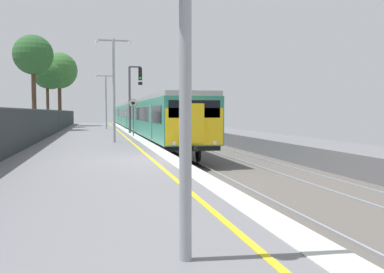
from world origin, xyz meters
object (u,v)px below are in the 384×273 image
Objects in this scene: speed_limit_sign at (133,112)px; signal_gantry at (133,92)px; background_tree_left at (33,57)px; platform_lamp_mid at (114,82)px; background_tree_right at (58,72)px; commuter_train_at_platform at (136,116)px; platform_lamp_far at (106,97)px; background_tree_centre at (49,76)px.

signal_gantry is at bearing 85.36° from speed_limit_sign.
signal_gantry is 0.61× the size of background_tree_left.
background_tree_right is (-5.35, 30.36, 3.17)m from platform_lamp_mid.
platform_lamp_far is (-3.38, -4.97, 1.91)m from commuter_train_at_platform.
platform_lamp_mid is 0.64× the size of background_tree_right.
speed_limit_sign is 0.29× the size of background_tree_right.
platform_lamp_mid is 30.99m from background_tree_right.
commuter_train_at_platform is 14.47m from signal_gantry.
platform_lamp_far is 8.25m from background_tree_centre.
signal_gantry is at bearing -61.65° from background_tree_centre.
signal_gantry is at bearing 79.63° from platform_lamp_mid.
platform_lamp_mid is 0.80× the size of background_tree_centre.
background_tree_centre reaches higher than signal_gantry.
platform_lamp_far is (-1.54, 13.73, 1.52)m from speed_limit_sign.
speed_limit_sign is 0.30× the size of background_tree_left.
speed_limit_sign is at bearing -54.73° from background_tree_left.
platform_lamp_mid is at bearing -76.59° from background_tree_centre.
platform_lamp_far is 0.61× the size of background_tree_right.
speed_limit_sign is 25.85m from background_tree_right.
background_tree_centre is (-5.93, 24.89, 2.16)m from platform_lamp_mid.
commuter_train_at_platform is 6.81× the size of background_tree_right.
platform_lamp_far is at bearing 90.00° from platform_lamp_mid.
signal_gantry is 0.74× the size of background_tree_centre.
platform_lamp_far is (0.00, 19.65, -0.18)m from platform_lamp_mid.
platform_lamp_far is at bearing 96.39° from speed_limit_sign.
speed_limit_sign is 0.46× the size of platform_lamp_mid.
background_tree_left reaches higher than commuter_train_at_platform.
commuter_train_at_platform is 10.24m from background_tree_centre.
speed_limit_sign is 6.35m from platform_lamp_mid.
commuter_train_at_platform reaches higher than speed_limit_sign.
commuter_train_at_platform is 23.15× the size of speed_limit_sign.
background_tree_centre reaches higher than platform_lamp_far.
platform_lamp_mid is 25.67m from background_tree_centre.
commuter_train_at_platform is at bearing 82.18° from platform_lamp_mid.
background_tree_right is (1.18, 13.02, -0.17)m from background_tree_left.
background_tree_left is at bearing -160.51° from platform_lamp_far.
platform_lamp_mid is (-1.90, -10.37, 0.05)m from signal_gantry.
background_tree_left is at bearing 110.66° from platform_lamp_mid.
signal_gantry is at bearing -39.56° from background_tree_left.
signal_gantry is at bearing -70.07° from background_tree_right.
background_tree_left reaches higher than platform_lamp_far.
platform_lamp_far is 7.77m from background_tree_left.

